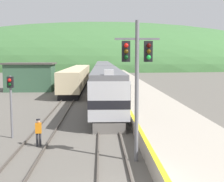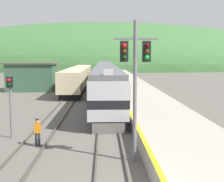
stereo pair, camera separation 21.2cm
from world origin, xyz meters
TOP-DOWN VIEW (x-y plane):
  - track_main at (0.00, 70.00)m, footprint 1.52×180.00m
  - track_siding at (-4.49, 70.00)m, footprint 1.52×180.00m
  - platform at (4.29, 50.00)m, footprint 5.27×140.00m
  - distant_hills at (0.00, 132.65)m, footprint 190.30×85.63m
  - station_shed at (-11.39, 37.86)m, footprint 7.56×4.96m
  - express_train_lead_car at (0.00, 20.85)m, footprint 2.95×21.51m
  - carriage_second at (0.00, 42.52)m, footprint 2.94×19.61m
  - carriage_third at (0.00, 63.01)m, footprint 2.94×19.61m
  - siding_train at (-4.49, 42.63)m, footprint 2.90×33.45m
  - signal_mast_main at (1.23, 4.83)m, footprint 2.20×0.42m
  - signal_post_siding at (-6.36, 9.61)m, footprint 0.36×0.42m
  - track_worker at (-4.25, 7.67)m, footprint 0.38×0.26m

SIDE VIEW (x-z plane):
  - distant_hills at x=0.00m, z-range -20.36..20.36m
  - track_main at x=0.00m, z-range 0.00..0.16m
  - track_siding at x=-4.49m, z-range 0.00..0.16m
  - platform at x=4.29m, z-range -0.01..0.96m
  - track_worker at x=-4.25m, z-range 0.11..1.75m
  - siding_train at x=-4.49m, z-range 0.06..3.47m
  - station_shed at x=-11.39m, z-range 0.02..4.36m
  - carriage_second at x=0.00m, z-range 0.18..4.22m
  - carriage_third at x=0.00m, z-range 0.18..4.22m
  - express_train_lead_car at x=0.00m, z-range 0.01..4.42m
  - signal_post_siding at x=-6.36m, z-range 0.88..4.95m
  - signal_mast_main at x=1.23m, z-range 1.09..8.14m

